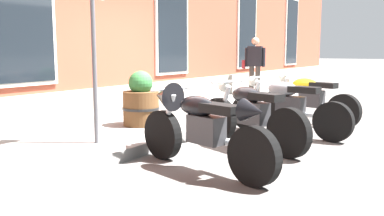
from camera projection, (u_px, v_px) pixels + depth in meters
ground_plane at (210, 134)px, 6.88m from camera, size 140.00×140.00×0.00m
sidewalk at (158, 123)px, 7.48m from camera, size 33.12×2.21×0.15m
motorcycle_black_sport at (198, 123)px, 4.77m from camera, size 0.76×2.08×1.00m
motorcycle_black_naked at (250, 115)px, 5.83m from camera, size 0.86×1.95×0.94m
motorcycle_grey_naked at (286, 107)px, 6.73m from camera, size 0.62×2.16×0.95m
motorcycle_yellow_naked at (308, 99)px, 7.80m from camera, size 0.68×1.98×0.94m
pedestrian_dark_jacket at (255, 63)px, 11.66m from camera, size 0.28×0.65×1.60m
parking_sign at (94, 27)px, 5.32m from camera, size 0.36×0.07×2.36m
barrel_planter at (141, 102)px, 6.82m from camera, size 0.62×0.62×0.91m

